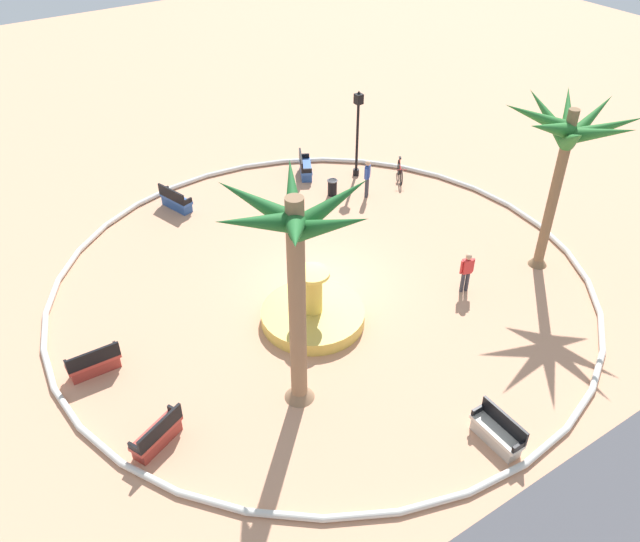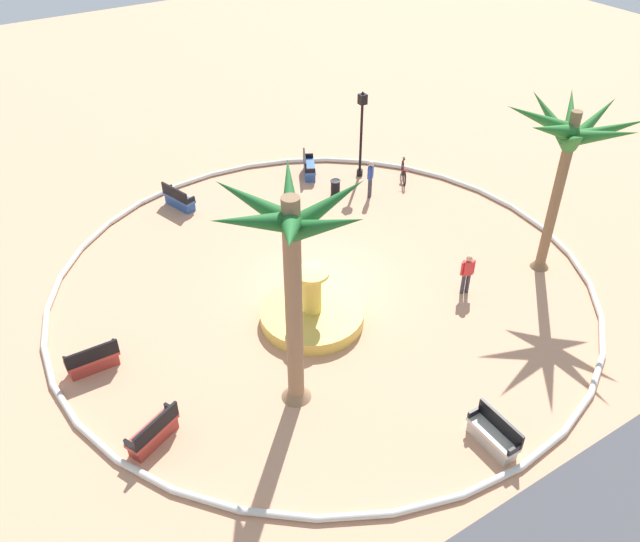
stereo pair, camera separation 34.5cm
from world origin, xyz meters
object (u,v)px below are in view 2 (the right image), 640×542
Objects in this scene: fountain at (312,314)px; bicycle_red_frame at (404,173)px; bench_north at (309,168)px; trash_bin at (335,187)px; lamppost at (361,128)px; bench_east at (93,361)px; palm_tree_by_curb at (291,252)px; bench_west at (154,433)px; person_cyclist_helmet at (370,177)px; bench_southwest at (493,436)px; bench_southeast at (179,200)px; person_cyclist_photo at (467,272)px; palm_tree_near_fountain at (570,140)px.

bicycle_red_frame is (-8.70, -6.08, 0.08)m from fountain.
bench_north reaches higher than trash_bin.
fountain is 0.86× the size of lamppost.
bicycle_red_frame is (-3.37, 2.74, 0.04)m from bench_north.
bench_east is at bearing 22.54° from lamppost.
bench_north is at bearing -149.52° from bench_east.
lamppost is at bearing -157.46° from bench_east.
palm_tree_by_curb is 4.21× the size of bench_west.
fountain is at bearing 58.91° from bench_north.
person_cyclist_helmet is (2.17, 0.38, 0.57)m from bicycle_red_frame.
palm_tree_by_curb is at bearing -50.33° from bench_southwest.
person_cyclist_helmet reaches higher than bicycle_red_frame.
fountain is 10.61m from bicycle_red_frame.
lamppost is (-13.59, -9.52, 2.02)m from bench_west.
bench_east and bench_southeast have the same top height.
person_cyclist_helmet is (-13.37, -4.05, 0.61)m from bench_east.
bench_east is at bearing 15.88° from bicycle_red_frame.
bench_southwest is 13.73m from person_cyclist_helmet.
bench_north is 0.41× the size of lamppost.
bicycle_red_frame is at bearing -119.13° from bench_southwest.
person_cyclist_photo is (1.92, 9.12, -1.48)m from lamppost.
palm_tree_near_fountain reaches higher than lamppost.
fountain is 0.54× the size of palm_tree_near_fountain.
bench_southwest is at bearing 76.08° from bench_north.
bicycle_red_frame is at bearing 161.15° from bench_southeast.
palm_tree_near_fountain is 10.42m from trash_bin.
person_cyclist_helmet is (-5.13, -12.73, 0.61)m from bench_southwest.
palm_tree_near_fountain is 3.77× the size of person_cyclist_helmet.
palm_tree_near_fountain reaches higher than person_cyclist_helmet.
bench_southeast reaches higher than trash_bin.
bench_southwest is 15.00m from bicycle_red_frame.
bench_north is (-11.64, -10.82, 0.00)m from bench_west.
bench_southwest is (-1.39, 7.02, 0.05)m from fountain.
palm_tree_by_curb is 14.79m from bicycle_red_frame.
palm_tree_near_fountain is at bearing 167.34° from fountain.
palm_tree_near_fountain is 4.03× the size of person_cyclist_photo.
person_cyclist_photo is at bearing 90.19° from trash_bin.
bench_west is at bearing 30.98° from person_cyclist_helmet.
bench_west reaches higher than trash_bin.
trash_bin is at bearing -68.13° from palm_tree_near_fountain.
fountain reaches higher than person_cyclist_helmet.
lamppost is 2.38× the size of person_cyclist_helmet.
palm_tree_by_curb is 12.90m from trash_bin.
palm_tree_near_fountain is 9.04m from person_cyclist_helmet.
bench_east is at bearing -13.63° from fountain.
person_cyclist_photo is at bearing 119.56° from bench_southeast.
fountain is at bearing -12.66° from palm_tree_near_fountain.
palm_tree_by_curb is 4.25× the size of bench_north.
bench_southeast is 16.51m from bench_southwest.
bench_north is 0.97× the size of person_cyclist_helmet.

